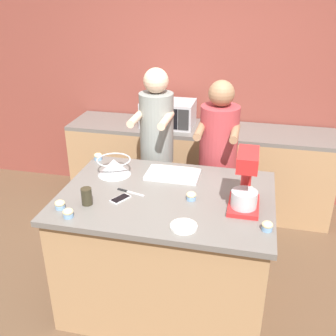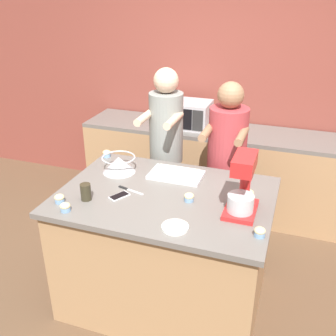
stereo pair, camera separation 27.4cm
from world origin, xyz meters
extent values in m
plane|color=brown|center=(0.00, 0.00, 0.00)|extent=(16.00, 16.00, 0.00)
cube|color=brown|center=(0.00, 1.89, 1.35)|extent=(10.00, 0.06, 2.70)
cube|color=#A87F56|center=(0.00, 0.00, 0.46)|extent=(1.44, 1.00, 0.92)
cube|color=#66605B|center=(0.00, 0.00, 0.94)|extent=(1.50, 1.07, 0.04)
cube|color=#A87F56|center=(0.00, 1.54, 0.44)|extent=(2.80, 0.60, 0.88)
cube|color=#66605B|center=(0.00, 1.54, 0.90)|extent=(2.80, 0.60, 0.04)
cylinder|color=#232328|center=(-0.26, 0.76, 0.43)|extent=(0.23, 0.23, 0.86)
cylinder|color=gray|center=(-0.26, 0.76, 1.16)|extent=(0.29, 0.29, 0.61)
sphere|color=#DBB293|center=(-0.26, 0.76, 1.58)|extent=(0.21, 0.21, 0.21)
cylinder|color=#DBB293|center=(-0.39, 0.59, 1.30)|extent=(0.06, 0.34, 0.06)
cylinder|color=#DBB293|center=(-0.14, 0.59, 1.30)|extent=(0.06, 0.34, 0.06)
cylinder|color=#33384C|center=(0.28, 0.76, 0.43)|extent=(0.25, 0.25, 0.85)
cylinder|color=#A8383D|center=(0.28, 0.76, 1.12)|extent=(0.33, 0.33, 0.54)
sphere|color=#936B4C|center=(0.28, 0.76, 1.50)|extent=(0.21, 0.21, 0.21)
cylinder|color=#936B4C|center=(0.14, 0.59, 1.24)|extent=(0.06, 0.34, 0.06)
cylinder|color=#936B4C|center=(0.42, 0.59, 1.24)|extent=(0.06, 0.34, 0.06)
cube|color=red|center=(0.54, -0.06, 0.97)|extent=(0.20, 0.30, 0.03)
cylinder|color=red|center=(0.54, 0.05, 1.12)|extent=(0.07, 0.07, 0.27)
cube|color=red|center=(0.54, -0.08, 1.31)|extent=(0.13, 0.26, 0.10)
cylinder|color=#BCBCC1|center=(0.54, -0.10, 1.04)|extent=(0.17, 0.17, 0.11)
cone|color=#BCBCC1|center=(-0.47, 0.22, 1.02)|extent=(0.26, 0.26, 0.13)
torus|color=#BCBCC1|center=(-0.47, 0.22, 1.08)|extent=(0.26, 0.26, 0.01)
cube|color=silver|center=(-0.02, 0.29, 0.97)|extent=(0.41, 0.25, 0.02)
cube|color=white|center=(-0.02, 0.29, 0.99)|extent=(0.33, 0.20, 0.02)
cube|color=#B7B7BC|center=(-0.34, 1.54, 1.06)|extent=(0.55, 0.36, 0.27)
cube|color=black|center=(-0.39, 1.35, 1.06)|extent=(0.37, 0.01, 0.21)
cube|color=#2D2D2D|center=(-0.14, 1.35, 1.06)|extent=(0.11, 0.01, 0.21)
cube|color=silver|center=(-0.29, -0.14, 0.96)|extent=(0.13, 0.16, 0.01)
cube|color=black|center=(-0.29, -0.14, 0.97)|extent=(0.12, 0.14, 0.00)
cylinder|color=#332D1E|center=(-0.49, -0.25, 1.01)|extent=(0.07, 0.07, 0.12)
cylinder|color=white|center=(0.20, -0.39, 0.96)|extent=(0.17, 0.17, 0.02)
cube|color=#BCBCC1|center=(-0.21, -0.05, 0.96)|extent=(0.14, 0.05, 0.01)
cube|color=black|center=(-0.32, -0.02, 0.96)|extent=(0.08, 0.04, 0.01)
cylinder|color=#759EC6|center=(-0.70, 0.45, 0.97)|extent=(0.06, 0.06, 0.03)
ellipsoid|color=beige|center=(-0.70, 0.45, 1.00)|extent=(0.07, 0.07, 0.04)
cylinder|color=#759EC6|center=(0.69, -0.30, 0.97)|extent=(0.06, 0.06, 0.03)
ellipsoid|color=beige|center=(0.69, -0.30, 1.00)|extent=(0.07, 0.07, 0.04)
cylinder|color=#759EC6|center=(-0.54, -0.43, 0.97)|extent=(0.06, 0.06, 0.03)
ellipsoid|color=beige|center=(-0.54, -0.43, 1.00)|extent=(0.07, 0.07, 0.04)
cylinder|color=#759EC6|center=(-0.64, -0.35, 0.97)|extent=(0.06, 0.06, 0.03)
ellipsoid|color=beige|center=(-0.64, -0.35, 1.00)|extent=(0.07, 0.07, 0.04)
cylinder|color=#759EC6|center=(0.56, 0.14, 0.97)|extent=(0.06, 0.06, 0.03)
ellipsoid|color=beige|center=(0.56, 0.14, 1.00)|extent=(0.07, 0.07, 0.04)
cylinder|color=#759EC6|center=(0.18, -0.04, 0.97)|extent=(0.06, 0.06, 0.03)
ellipsoid|color=beige|center=(0.18, -0.04, 1.00)|extent=(0.07, 0.07, 0.04)
camera|label=1|loc=(0.55, -2.36, 2.31)|focal=42.00mm
camera|label=2|loc=(0.81, -2.29, 2.31)|focal=42.00mm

